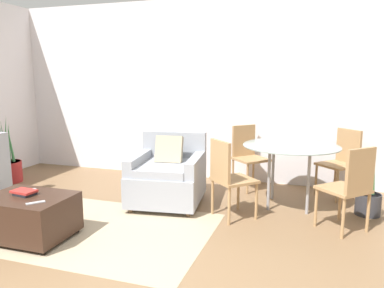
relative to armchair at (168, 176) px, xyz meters
The scene contains 14 objects.
wall_back 1.71m from the armchair, 80.02° to the left, with size 12.00×0.06×2.75m.
area_rug 1.17m from the armchair, 113.84° to the right, with size 2.49×1.66×0.01m.
armchair is the anchor object (origin of this frame).
ottoman 1.69m from the armchair, 122.84° to the right, with size 0.82×0.62×0.43m.
book_stack 1.70m from the armchair, 124.90° to the right, with size 0.25×0.18×0.05m.
tv_remote_primary 1.64m from the armchair, 128.45° to the right, with size 0.08×0.17×0.01m.
tv_remote_secondary 1.71m from the armchair, 113.87° to the right, with size 0.14×0.16×0.01m.
potted_plant 2.69m from the armchair, behind, with size 0.40×0.40×1.02m.
dining_table 1.55m from the armchair, 13.61° to the left, with size 1.16×1.16×0.77m.
dining_chair_near_left 0.90m from the armchair, 18.50° to the right, with size 0.59×0.59×0.90m.
dining_chair_near_right 2.13m from the armchair, ahead, with size 0.59×0.59×0.90m.
dining_chair_far_left 1.31m from the armchair, 49.89° to the left, with size 0.59×0.59×0.90m.
dining_chair_far_right 2.33m from the armchair, 25.21° to the left, with size 0.59×0.59×0.90m.
potted_plant_small 2.40m from the armchair, ahead, with size 0.28×0.28×0.65m.
Camera 1 is at (1.47, -2.22, 1.58)m, focal length 35.00 mm.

